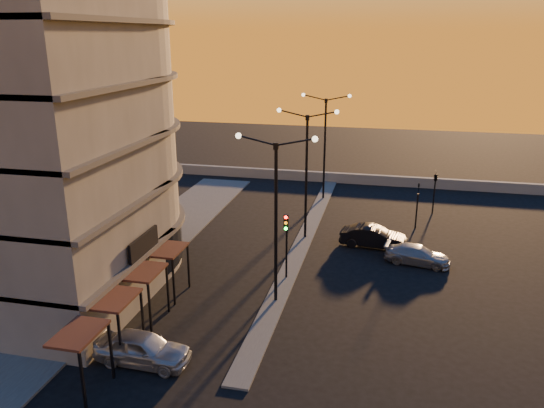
{
  "coord_description": "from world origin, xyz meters",
  "views": [
    {
      "loc": [
        5.77,
        -26.11,
        14.36
      ],
      "look_at": [
        -1.53,
        5.74,
        3.87
      ],
      "focal_mm": 35.0,
      "sensor_mm": 36.0,
      "label": 1
    }
  ],
  "objects_px": {
    "car_wagon": "(418,255)",
    "traffic_light_main": "(286,236)",
    "streetlamp_mid": "(307,164)",
    "car_hatchback": "(142,348)",
    "car_sedan": "(373,237)"
  },
  "relations": [
    {
      "from": "car_hatchback",
      "to": "car_sedan",
      "type": "xyz_separation_m",
      "value": [
        9.58,
        16.51,
        0.0
      ]
    },
    {
      "from": "streetlamp_mid",
      "to": "car_hatchback",
      "type": "xyz_separation_m",
      "value": [
        -4.65,
        -17.05,
        -4.84
      ]
    },
    {
      "from": "traffic_light_main",
      "to": "car_hatchback",
      "type": "bearing_deg",
      "value": -115.09
    },
    {
      "from": "streetlamp_mid",
      "to": "traffic_light_main",
      "type": "height_order",
      "value": "streetlamp_mid"
    },
    {
      "from": "car_sedan",
      "to": "car_wagon",
      "type": "bearing_deg",
      "value": -123.38
    },
    {
      "from": "car_sedan",
      "to": "car_wagon",
      "type": "relative_size",
      "value": 1.09
    },
    {
      "from": "car_wagon",
      "to": "traffic_light_main",
      "type": "bearing_deg",
      "value": 128.48
    },
    {
      "from": "traffic_light_main",
      "to": "streetlamp_mid",
      "type": "bearing_deg",
      "value": 90.0
    },
    {
      "from": "streetlamp_mid",
      "to": "traffic_light_main",
      "type": "relative_size",
      "value": 2.24
    },
    {
      "from": "streetlamp_mid",
      "to": "car_wagon",
      "type": "height_order",
      "value": "streetlamp_mid"
    },
    {
      "from": "streetlamp_mid",
      "to": "car_wagon",
      "type": "bearing_deg",
      "value": -19.82
    },
    {
      "from": "streetlamp_mid",
      "to": "car_sedan",
      "type": "relative_size",
      "value": 2.07
    },
    {
      "from": "car_hatchback",
      "to": "car_wagon",
      "type": "xyz_separation_m",
      "value": [
        12.57,
        14.2,
        -0.14
      ]
    },
    {
      "from": "car_wagon",
      "to": "car_hatchback",
      "type": "bearing_deg",
      "value": 148.62
    },
    {
      "from": "car_sedan",
      "to": "car_wagon",
      "type": "distance_m",
      "value": 3.78
    }
  ]
}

